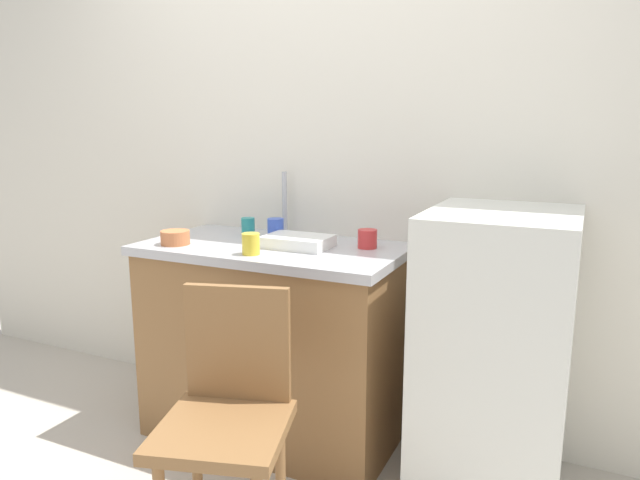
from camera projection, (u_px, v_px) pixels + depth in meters
back_wall at (321, 160)px, 2.75m from camera, size 4.80×0.10×2.49m
cabinet_base at (275, 345)px, 2.63m from camera, size 1.11×0.60×0.86m
countertop at (274, 249)px, 2.54m from camera, size 1.15×0.64×0.04m
faucet at (285, 203)px, 2.76m from camera, size 0.02×0.02×0.30m
refrigerator at (495, 355)px, 2.19m from camera, size 0.53×0.63×1.11m
chair at (228, 413)px, 1.87m from camera, size 0.50×0.50×0.89m
dish_tray at (298, 241)px, 2.47m from camera, size 0.28×0.20×0.05m
terracotta_bowl at (175, 238)px, 2.53m from camera, size 0.13×0.13×0.06m
cup_blue at (276, 229)px, 2.63m from camera, size 0.07×0.07×0.10m
cup_teal at (248, 227)px, 2.73m from camera, size 0.06×0.06×0.08m
cup_red at (367, 239)px, 2.45m from camera, size 0.08×0.08×0.08m
cup_yellow at (251, 244)px, 2.33m from camera, size 0.07×0.07×0.09m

